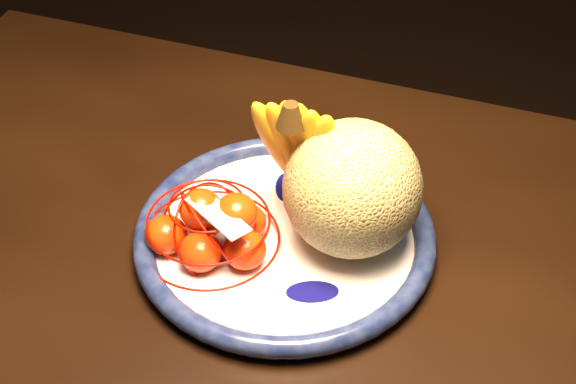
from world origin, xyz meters
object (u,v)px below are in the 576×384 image
(fruit_bowl, at_px, (285,237))
(mandarin_bag, at_px, (212,228))
(cantaloupe, at_px, (353,188))
(banana_bunch, at_px, (300,144))

(fruit_bowl, relative_size, mandarin_bag, 2.11)
(fruit_bowl, distance_m, mandarin_bag, 0.08)
(fruit_bowl, height_order, cantaloupe, cantaloupe)
(cantaloupe, relative_size, banana_bunch, 0.82)
(mandarin_bag, bearing_deg, banana_bunch, 55.91)
(cantaloupe, distance_m, mandarin_bag, 0.15)
(fruit_bowl, distance_m, cantaloupe, 0.10)
(fruit_bowl, relative_size, banana_bunch, 1.84)
(cantaloupe, bearing_deg, fruit_bowl, -160.47)
(fruit_bowl, height_order, mandarin_bag, mandarin_bag)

